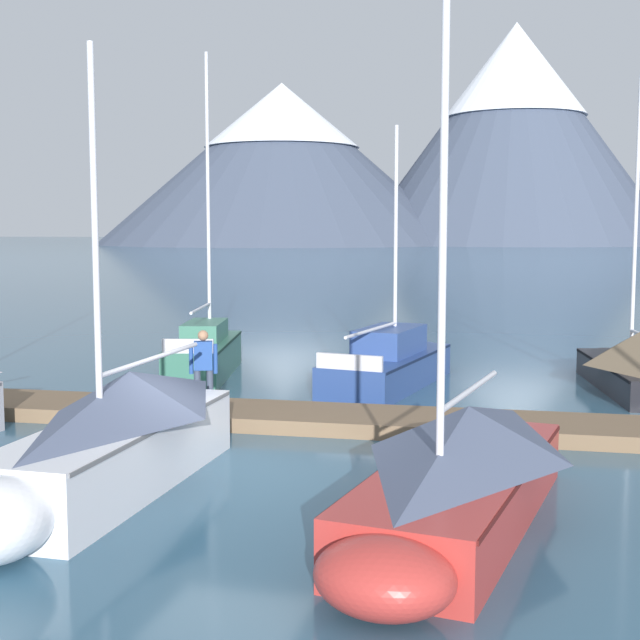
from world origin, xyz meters
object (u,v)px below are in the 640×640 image
(sailboat_mid_dock_port, at_px, (207,351))
(sailboat_end_of_dock, at_px, (636,361))
(sailboat_mid_dock_starboard, at_px, (111,439))
(sailboat_far_berth, at_px, (394,362))
(sailboat_outer_slip, at_px, (458,473))
(person_on_dock, at_px, (203,365))

(sailboat_mid_dock_port, distance_m, sailboat_end_of_dock, 11.51)
(sailboat_mid_dock_starboard, relative_size, sailboat_far_berth, 1.05)
(sailboat_outer_slip, height_order, person_on_dock, sailboat_outer_slip)
(sailboat_far_berth, bearing_deg, sailboat_mid_dock_port, 176.24)
(sailboat_mid_dock_port, height_order, person_on_dock, sailboat_mid_dock_port)
(sailboat_outer_slip, distance_m, person_on_dock, 7.70)
(sailboat_mid_dock_starboard, relative_size, sailboat_end_of_dock, 0.91)
(sailboat_end_of_dock, bearing_deg, sailboat_mid_dock_port, -178.65)
(sailboat_mid_dock_port, bearing_deg, person_on_dock, -68.37)
(sailboat_mid_dock_port, bearing_deg, sailboat_far_berth, -3.76)
(sailboat_outer_slip, bearing_deg, sailboat_mid_dock_starboard, 177.98)
(sailboat_far_berth, distance_m, sailboat_end_of_dock, 6.12)
(sailboat_mid_dock_port, distance_m, sailboat_far_berth, 5.43)
(sailboat_end_of_dock, bearing_deg, person_on_dock, -144.61)
(sailboat_mid_dock_starboard, xyz_separation_m, person_on_dock, (-0.47, 4.85, 0.40))
(sailboat_mid_dock_port, xyz_separation_m, sailboat_outer_slip, (8.25, -11.20, 0.13))
(sailboat_mid_dock_port, xyz_separation_m, person_on_dock, (2.44, -6.17, 0.63))
(sailboat_outer_slip, bearing_deg, sailboat_mid_dock_port, 126.36)
(sailboat_mid_dock_starboard, xyz_separation_m, sailboat_outer_slip, (5.34, -0.19, -0.10))
(sailboat_far_berth, relative_size, person_on_dock, 4.04)
(sailboat_mid_dock_starboard, height_order, sailboat_end_of_dock, sailboat_end_of_dock)
(person_on_dock, bearing_deg, sailboat_far_berth, 62.88)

